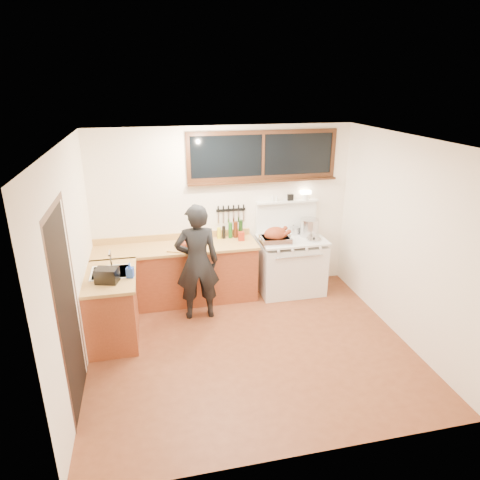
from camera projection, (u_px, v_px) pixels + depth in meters
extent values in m
cube|color=brown|center=(250.00, 347.00, 5.49)|extent=(4.00, 3.50, 0.02)
cube|color=white|center=(224.00, 211.00, 6.65)|extent=(4.00, 0.05, 2.60)
cube|color=white|center=(305.00, 335.00, 3.41)|extent=(4.00, 0.05, 2.60)
cube|color=white|center=(70.00, 268.00, 4.62)|extent=(0.05, 3.50, 2.60)
cube|color=white|center=(406.00, 240.00, 5.44)|extent=(0.05, 3.50, 2.60)
cube|color=white|center=(253.00, 139.00, 4.57)|extent=(4.00, 3.50, 0.05)
cube|color=brown|center=(177.00, 275.00, 6.50)|extent=(2.40, 0.60, 0.86)
cube|color=tan|center=(176.00, 248.00, 6.33)|extent=(2.44, 0.64, 0.04)
cube|color=tan|center=(174.00, 237.00, 6.58)|extent=(2.40, 0.03, 0.10)
sphere|color=#B78C38|center=(105.00, 272.00, 5.95)|extent=(0.03, 0.03, 0.03)
sphere|color=#B78C38|center=(142.00, 269.00, 6.05)|extent=(0.03, 0.03, 0.03)
sphere|color=#B78C38|center=(178.00, 266.00, 6.15)|extent=(0.03, 0.03, 0.03)
sphere|color=#B78C38|center=(212.00, 263.00, 6.25)|extent=(0.03, 0.03, 0.03)
sphere|color=#B78C38|center=(242.00, 260.00, 6.34)|extent=(0.03, 0.03, 0.03)
cube|color=brown|center=(113.00, 308.00, 5.56)|extent=(0.60, 1.05, 0.86)
cube|color=tan|center=(110.00, 276.00, 5.41)|extent=(0.64, 1.09, 0.04)
cube|color=white|center=(111.00, 277.00, 5.49)|extent=(0.45, 0.40, 0.14)
cube|color=white|center=(111.00, 272.00, 5.47)|extent=(0.50, 0.45, 0.01)
cylinder|color=silver|center=(111.00, 258.00, 5.59)|extent=(0.02, 0.02, 0.24)
cylinder|color=silver|center=(109.00, 253.00, 5.48)|extent=(0.02, 0.18, 0.02)
cube|color=white|center=(291.00, 267.00, 6.83)|extent=(1.00, 0.70, 0.82)
cube|color=white|center=(292.00, 239.00, 6.66)|extent=(1.02, 0.72, 0.03)
cube|color=white|center=(298.00, 269.00, 6.48)|extent=(0.88, 0.02, 0.46)
cylinder|color=silver|center=(300.00, 257.00, 6.37)|extent=(0.75, 0.02, 0.02)
cylinder|color=white|center=(278.00, 251.00, 6.28)|extent=(0.04, 0.03, 0.04)
cylinder|color=white|center=(293.00, 250.00, 6.32)|extent=(0.04, 0.03, 0.04)
cylinder|color=white|center=(307.00, 249.00, 6.37)|extent=(0.04, 0.03, 0.04)
cylinder|color=white|center=(320.00, 248.00, 6.41)|extent=(0.04, 0.03, 0.04)
cube|color=white|center=(286.00, 217.00, 6.86)|extent=(1.00, 0.05, 0.50)
cube|color=white|center=(287.00, 202.00, 6.74)|extent=(1.00, 0.12, 0.03)
cylinder|color=white|center=(305.00, 197.00, 6.78)|extent=(0.09, 0.09, 0.09)
cube|color=#FFE5B2|center=(306.00, 192.00, 6.75)|extent=(0.16, 0.08, 0.05)
cube|color=black|center=(290.00, 197.00, 6.73)|extent=(0.09, 0.05, 0.10)
cylinder|color=white|center=(276.00, 198.00, 6.68)|extent=(0.04, 0.04, 0.09)
cylinder|color=white|center=(273.00, 199.00, 6.67)|extent=(0.04, 0.04, 0.09)
cube|color=black|center=(263.00, 155.00, 6.44)|extent=(2.20, 0.01, 0.62)
cube|color=black|center=(263.00, 132.00, 6.32)|extent=(2.32, 0.04, 0.06)
cube|color=black|center=(263.00, 177.00, 6.55)|extent=(2.32, 0.04, 0.06)
cube|color=black|center=(188.00, 158.00, 6.21)|extent=(0.06, 0.04, 0.62)
cube|color=black|center=(333.00, 153.00, 6.66)|extent=(0.06, 0.04, 0.62)
cube|color=black|center=(263.00, 155.00, 6.44)|extent=(0.04, 0.04, 0.62)
cube|color=black|center=(263.00, 181.00, 6.53)|extent=(2.32, 0.13, 0.03)
cube|color=black|center=(69.00, 314.00, 4.21)|extent=(0.01, 0.86, 2.10)
cube|color=black|center=(61.00, 341.00, 3.77)|extent=(0.01, 0.07, 2.10)
cube|color=black|center=(76.00, 291.00, 4.66)|extent=(0.01, 0.07, 2.10)
cube|color=black|center=(52.00, 208.00, 3.83)|extent=(0.01, 1.04, 0.07)
cube|color=black|center=(231.00, 210.00, 6.63)|extent=(0.46, 0.02, 0.04)
cube|color=silver|center=(218.00, 218.00, 6.62)|extent=(0.02, 0.00, 0.18)
cube|color=black|center=(218.00, 209.00, 6.57)|extent=(0.02, 0.02, 0.10)
cube|color=silver|center=(223.00, 218.00, 6.63)|extent=(0.02, 0.00, 0.18)
cube|color=black|center=(223.00, 209.00, 6.58)|extent=(0.02, 0.02, 0.10)
cube|color=silver|center=(229.00, 217.00, 6.65)|extent=(0.02, 0.00, 0.18)
cube|color=black|center=(228.00, 209.00, 6.60)|extent=(0.02, 0.02, 0.10)
cube|color=silver|center=(234.00, 217.00, 6.67)|extent=(0.03, 0.00, 0.18)
cube|color=black|center=(234.00, 208.00, 6.62)|extent=(0.02, 0.02, 0.10)
cube|color=silver|center=(239.00, 217.00, 6.68)|extent=(0.03, 0.00, 0.18)
cube|color=black|center=(239.00, 208.00, 6.63)|extent=(0.02, 0.02, 0.10)
cube|color=silver|center=(244.00, 216.00, 6.70)|extent=(0.03, 0.00, 0.18)
cube|color=black|center=(244.00, 208.00, 6.65)|extent=(0.02, 0.02, 0.10)
imported|color=black|center=(197.00, 262.00, 5.92)|extent=(0.62, 0.41, 1.68)
imported|color=#244BB7|center=(130.00, 270.00, 5.31)|extent=(0.10, 0.11, 0.19)
cube|color=black|center=(107.00, 275.00, 5.18)|extent=(0.30, 0.25, 0.18)
cube|color=tan|center=(184.00, 249.00, 6.21)|extent=(0.51, 0.45, 0.02)
ellipsoid|color=maroon|center=(184.00, 245.00, 6.19)|extent=(0.27, 0.24, 0.13)
sphere|color=maroon|center=(191.00, 241.00, 6.25)|extent=(0.05, 0.05, 0.05)
sphere|color=maroon|center=(191.00, 244.00, 6.16)|extent=(0.05, 0.05, 0.05)
cube|color=silver|center=(275.00, 240.00, 6.45)|extent=(0.46, 0.35, 0.10)
cube|color=#3F3F42|center=(275.00, 238.00, 6.44)|extent=(0.40, 0.30, 0.03)
torus|color=silver|center=(261.00, 238.00, 6.39)|extent=(0.02, 0.10, 0.10)
torus|color=silver|center=(290.00, 236.00, 6.48)|extent=(0.02, 0.10, 0.10)
ellipsoid|color=maroon|center=(276.00, 234.00, 6.42)|extent=(0.35, 0.27, 0.22)
cylinder|color=maroon|center=(285.00, 234.00, 6.36)|extent=(0.12, 0.06, 0.10)
sphere|color=maroon|center=(289.00, 232.00, 6.36)|extent=(0.07, 0.07, 0.07)
cylinder|color=maroon|center=(281.00, 231.00, 6.51)|extent=(0.12, 0.06, 0.10)
sphere|color=maroon|center=(285.00, 228.00, 6.52)|extent=(0.07, 0.07, 0.07)
cylinder|color=silver|center=(309.00, 227.00, 6.73)|extent=(0.36, 0.36, 0.27)
cylinder|color=silver|center=(295.00, 231.00, 6.82)|extent=(0.18, 0.18, 0.12)
cylinder|color=black|center=(293.00, 225.00, 6.92)|extent=(0.04, 0.16, 0.02)
cylinder|color=silver|center=(314.00, 239.00, 6.58)|extent=(0.25, 0.25, 0.02)
sphere|color=black|center=(314.00, 238.00, 6.57)|extent=(0.03, 0.03, 0.03)
cube|color=#992610|center=(241.00, 236.00, 6.54)|extent=(0.10, 0.08, 0.14)
cylinder|color=white|center=(203.00, 236.00, 6.54)|extent=(0.09, 0.09, 0.15)
cylinder|color=black|center=(219.00, 233.00, 6.61)|extent=(0.06, 0.06, 0.18)
cylinder|color=black|center=(224.00, 232.00, 6.62)|extent=(0.05, 0.05, 0.20)
cylinder|color=black|center=(230.00, 230.00, 6.63)|extent=(0.06, 0.06, 0.25)
cylinder|color=black|center=(236.00, 230.00, 6.65)|extent=(0.07, 0.07, 0.26)
cylinder|color=black|center=(241.00, 229.00, 6.66)|extent=(0.06, 0.06, 0.28)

